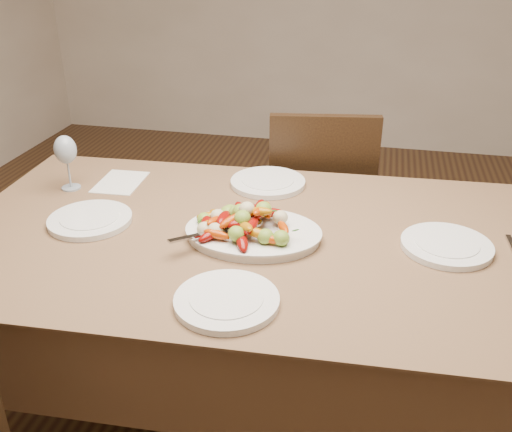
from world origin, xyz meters
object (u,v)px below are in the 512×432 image
object	(u,v)px
plate_left	(90,220)
plate_right	(446,246)
plate_far	(268,183)
wine_glass	(67,161)
serving_platter	(253,235)
dining_table	(256,336)
plate_near	(227,301)
chair_far	(318,207)

from	to	relation	value
plate_left	plate_right	size ratio (longest dim) A/B	1.00
plate_right	plate_far	bearing A→B (deg)	150.64
wine_glass	plate_far	bearing A→B (deg)	15.10
serving_platter	plate_left	bearing A→B (deg)	-178.51
dining_table	plate_near	bearing A→B (deg)	-88.84
dining_table	plate_right	distance (m)	0.67
plate_left	chair_far	bearing A→B (deg)	53.70
plate_right	wine_glass	distance (m)	1.26
plate_far	wine_glass	distance (m)	0.70
plate_left	plate_far	distance (m)	0.63
chair_far	plate_right	bearing A→B (deg)	111.16
serving_platter	plate_right	bearing A→B (deg)	6.30
wine_glass	dining_table	bearing A→B (deg)	-14.84
serving_platter	plate_far	size ratio (longest dim) A/B	1.47
dining_table	serving_platter	distance (m)	0.39
plate_left	plate_far	xyz separation A→B (m)	(0.48, 0.40, 0.00)
serving_platter	chair_far	bearing A→B (deg)	82.91
chair_far	serving_platter	xyz separation A→B (m)	(-0.10, -0.83, 0.30)
chair_far	plate_right	world-z (taller)	chair_far
serving_platter	plate_near	world-z (taller)	serving_platter
serving_platter	plate_far	xyz separation A→B (m)	(-0.04, 0.39, -0.00)
chair_far	plate_near	size ratio (longest dim) A/B	3.69
plate_far	chair_far	bearing A→B (deg)	72.38
plate_left	plate_far	world-z (taller)	same
plate_near	wine_glass	world-z (taller)	wine_glass
dining_table	plate_right	world-z (taller)	plate_right
plate_near	chair_far	bearing A→B (deg)	85.44
chair_far	plate_right	xyz separation A→B (m)	(0.45, -0.77, 0.29)
dining_table	serving_platter	bearing A→B (deg)	-97.12
wine_glass	plate_near	bearing A→B (deg)	-37.40
plate_far	wine_glass	size ratio (longest dim) A/B	1.29
plate_far	plate_near	size ratio (longest dim) A/B	1.03
dining_table	wine_glass	size ratio (longest dim) A/B	8.98
serving_platter	plate_far	world-z (taller)	serving_platter
plate_right	plate_far	distance (m)	0.67
plate_left	plate_right	xyz separation A→B (m)	(1.06, 0.07, 0.00)
chair_far	plate_near	distance (m)	1.20
chair_far	wine_glass	distance (m)	1.09
dining_table	plate_left	xyz separation A→B (m)	(-0.52, -0.04, 0.39)
serving_platter	plate_left	xyz separation A→B (m)	(-0.51, -0.01, -0.00)
plate_near	plate_far	bearing A→B (deg)	93.64
dining_table	plate_left	bearing A→B (deg)	-175.91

